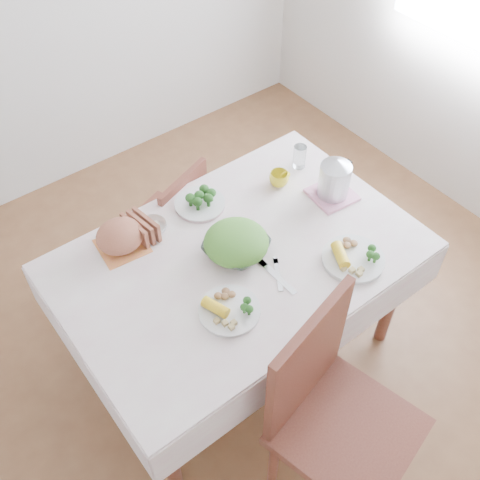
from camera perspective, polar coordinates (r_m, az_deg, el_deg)
floor at (r=2.98m, az=-0.07°, el=-11.06°), size 3.60×3.60×0.00m
dining_table at (r=2.66m, az=-0.08°, el=-6.89°), size 1.40×0.90×0.75m
tablecloth at (r=2.36m, az=-0.09°, el=-1.55°), size 1.50×1.00×0.01m
chair_near at (r=2.30m, az=10.77°, el=-19.02°), size 0.57×0.57×1.05m
chair_far at (r=2.96m, az=-7.93°, el=2.50°), size 0.46×0.46×0.81m
salad_bowl at (r=2.34m, az=-0.38°, el=-0.78°), size 0.32×0.32×0.06m
dinner_plate_left at (r=2.17m, az=-1.08°, el=-7.19°), size 0.25×0.25×0.02m
dinner_plate_right at (r=2.37m, az=11.41°, el=-1.92°), size 0.37×0.37×0.02m
broccoli_plate at (r=2.56m, az=-4.10°, el=3.65°), size 0.25×0.25×0.02m
napkin at (r=2.44m, az=-11.88°, el=-0.59°), size 0.22×0.22×0.00m
bread_loaf at (r=2.40m, az=-12.08°, el=0.30°), size 0.21×0.20×0.12m
fruit_bowl at (r=2.47m, az=-8.84°, el=1.32°), size 0.13×0.13×0.04m
yellow_mug at (r=2.65m, az=3.98°, el=6.22°), size 0.12×0.12×0.07m
glass_tumbler at (r=2.74m, az=6.08°, el=8.52°), size 0.08×0.08×0.12m
pink_tray at (r=2.64m, az=9.31°, el=4.58°), size 0.21×0.21×0.02m
electric_kettle at (r=2.56m, az=9.62°, el=6.42°), size 0.18×0.18×0.20m
fork_left at (r=2.28m, az=3.81°, el=-3.77°), size 0.03×0.22×0.00m
fork_right at (r=2.29m, az=3.90°, el=-3.53°), size 0.11×0.15×0.00m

